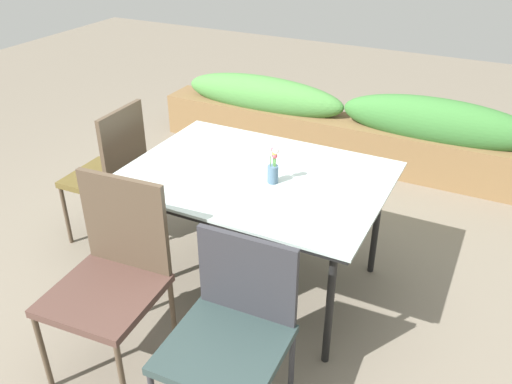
# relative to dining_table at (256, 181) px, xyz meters

# --- Properties ---
(ground_plane) EXTENTS (12.00, 12.00, 0.00)m
(ground_plane) POSITION_rel_dining_table_xyz_m (-0.05, -0.09, -0.71)
(ground_plane) COLOR #756B5B
(dining_table) EXTENTS (1.46, 1.06, 0.76)m
(dining_table) POSITION_rel_dining_table_xyz_m (0.00, 0.00, 0.00)
(dining_table) COLOR #B2C6C1
(dining_table) RESTS_ON ground
(chair_near_left) EXTENTS (0.53, 0.53, 1.01)m
(chair_near_left) POSITION_rel_dining_table_xyz_m (-0.33, -0.87, -0.14)
(chair_near_left) COLOR #4D332C
(chair_near_left) RESTS_ON ground
(chair_near_right) EXTENTS (0.52, 0.52, 0.87)m
(chair_near_right) POSITION_rel_dining_table_xyz_m (0.32, -0.88, -0.22)
(chair_near_right) COLOR #2A3B3A
(chair_near_right) RESTS_ON ground
(chair_end_left) EXTENTS (0.46, 0.46, 0.98)m
(chair_end_left) POSITION_rel_dining_table_xyz_m (-1.07, 0.00, -0.16)
(chair_end_left) COLOR brown
(chair_end_left) RESTS_ON ground
(flower_vase) EXTENTS (0.06, 0.06, 0.21)m
(flower_vase) POSITION_rel_dining_table_xyz_m (0.13, -0.04, 0.14)
(flower_vase) COLOR slate
(flower_vase) RESTS_ON dining_table
(planter_box) EXTENTS (3.51, 0.37, 0.71)m
(planter_box) POSITION_rel_dining_table_xyz_m (-0.08, 1.91, -0.39)
(planter_box) COLOR brown
(planter_box) RESTS_ON ground
(potted_plant) EXTENTS (0.22, 0.22, 0.41)m
(potted_plant) POSITION_rel_dining_table_xyz_m (-1.35, 0.10, -0.50)
(potted_plant) COLOR slate
(potted_plant) RESTS_ON ground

